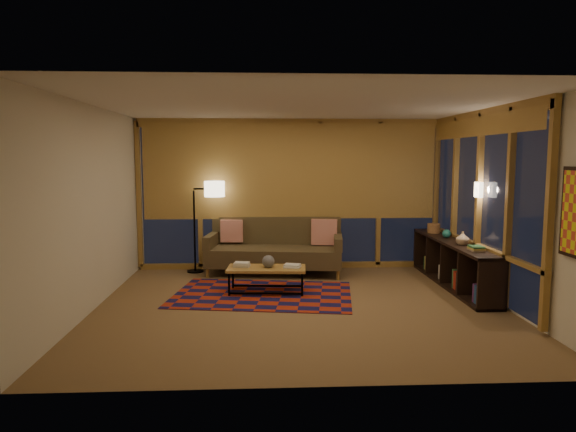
{
  "coord_description": "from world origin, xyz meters",
  "views": [
    {
      "loc": [
        -0.5,
        -6.8,
        2.01
      ],
      "look_at": [
        -0.13,
        0.54,
        1.17
      ],
      "focal_mm": 32.0,
      "sensor_mm": 36.0,
      "label": 1
    }
  ],
  "objects_px": {
    "coffee_table": "(266,280)",
    "floor_lamp": "(194,227)",
    "bookshelf": "(453,263)",
    "sofa": "(274,247)"
  },
  "relations": [
    {
      "from": "coffee_table",
      "to": "floor_lamp",
      "type": "xyz_separation_m",
      "value": [
        -1.25,
        1.49,
        0.62
      ]
    },
    {
      "from": "floor_lamp",
      "to": "bookshelf",
      "type": "relative_size",
      "value": 0.57
    },
    {
      "from": "floor_lamp",
      "to": "bookshelf",
      "type": "bearing_deg",
      "value": -5.17
    },
    {
      "from": "coffee_table",
      "to": "bookshelf",
      "type": "distance_m",
      "value": 2.96
    },
    {
      "from": "coffee_table",
      "to": "bookshelf",
      "type": "relative_size",
      "value": 0.41
    },
    {
      "from": "sofa",
      "to": "floor_lamp",
      "type": "bearing_deg",
      "value": 178.16
    },
    {
      "from": "coffee_table",
      "to": "floor_lamp",
      "type": "distance_m",
      "value": 2.04
    },
    {
      "from": "sofa",
      "to": "bookshelf",
      "type": "distance_m",
      "value": 2.95
    },
    {
      "from": "coffee_table",
      "to": "floor_lamp",
      "type": "height_order",
      "value": "floor_lamp"
    },
    {
      "from": "sofa",
      "to": "coffee_table",
      "type": "relative_size",
      "value": 1.99
    }
  ]
}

